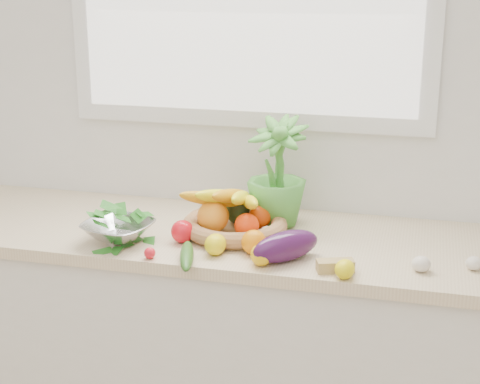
% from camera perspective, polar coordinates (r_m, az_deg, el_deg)
% --- Properties ---
extents(back_wall, '(4.50, 0.02, 2.70)m').
position_cam_1_polar(back_wall, '(2.62, 0.70, 8.38)').
color(back_wall, white).
rests_on(back_wall, ground).
extents(counter_cabinet, '(2.20, 0.58, 0.86)m').
position_cam_1_polar(counter_cabinet, '(2.65, -0.96, -12.68)').
color(counter_cabinet, silver).
rests_on(counter_cabinet, ground).
extents(countertop, '(2.24, 0.62, 0.04)m').
position_cam_1_polar(countertop, '(2.46, -1.01, -3.56)').
color(countertop, beige).
rests_on(countertop, counter_cabinet).
extents(orange_loose, '(0.09, 0.09, 0.08)m').
position_cam_1_polar(orange_loose, '(2.26, 1.08, -3.92)').
color(orange_loose, orange).
rests_on(orange_loose, countertop).
extents(lemon_a, '(0.07, 0.08, 0.07)m').
position_cam_1_polar(lemon_a, '(2.26, -1.92, -4.08)').
color(lemon_a, yellow).
rests_on(lemon_a, countertop).
extents(lemon_b, '(0.07, 0.08, 0.06)m').
position_cam_1_polar(lemon_b, '(2.11, 8.12, -5.95)').
color(lemon_b, yellow).
rests_on(lemon_b, countertop).
extents(lemon_c, '(0.09, 0.10, 0.06)m').
position_cam_1_polar(lemon_c, '(2.18, 1.64, -4.90)').
color(lemon_c, '#F2B50D').
rests_on(lemon_c, countertop).
extents(apple, '(0.08, 0.08, 0.07)m').
position_cam_1_polar(apple, '(2.36, -4.49, -3.07)').
color(apple, red).
rests_on(apple, countertop).
extents(ginger, '(0.12, 0.08, 0.03)m').
position_cam_1_polar(ginger, '(2.16, 7.39, -5.69)').
color(ginger, tan).
rests_on(ginger, countertop).
extents(garlic_a, '(0.06, 0.06, 0.04)m').
position_cam_1_polar(garlic_a, '(2.26, 17.71, -5.29)').
color(garlic_a, beige).
rests_on(garlic_a, countertop).
extents(garlic_b, '(0.06, 0.06, 0.04)m').
position_cam_1_polar(garlic_b, '(2.38, 2.14, -3.19)').
color(garlic_b, white).
rests_on(garlic_b, countertop).
extents(garlic_c, '(0.07, 0.07, 0.05)m').
position_cam_1_polar(garlic_c, '(2.20, 13.89, -5.44)').
color(garlic_c, beige).
rests_on(garlic_c, countertop).
extents(eggplant, '(0.22, 0.23, 0.09)m').
position_cam_1_polar(eggplant, '(2.21, 3.58, -4.21)').
color(eggplant, '#37103B').
rests_on(eggplant, countertop).
extents(cucumber, '(0.10, 0.23, 0.04)m').
position_cam_1_polar(cucumber, '(2.21, -4.16, -4.96)').
color(cucumber, '#1D5519').
rests_on(cucumber, countertop).
extents(radish, '(0.05, 0.05, 0.04)m').
position_cam_1_polar(radish, '(2.25, -7.01, -4.72)').
color(radish, red).
rests_on(radish, countertop).
extents(potted_herb, '(0.25, 0.25, 0.36)m').
position_cam_1_polar(potted_herb, '(2.46, 2.89, 1.65)').
color(potted_herb, '#4A9B38').
rests_on(potted_herb, countertop).
extents(fruit_basket, '(0.43, 0.43, 0.18)m').
position_cam_1_polar(fruit_basket, '(2.42, -0.50, -2.09)').
color(fruit_basket, tan).
rests_on(fruit_basket, countertop).
extents(colander_with_spinach, '(0.26, 0.26, 0.12)m').
position_cam_1_polar(colander_with_spinach, '(2.38, -9.44, -2.56)').
color(colander_with_spinach, silver).
rests_on(colander_with_spinach, countertop).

